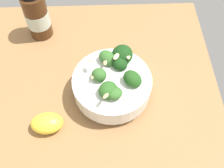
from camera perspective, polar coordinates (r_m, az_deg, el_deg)
name	(u,v)px	position (r cm, az deg, el deg)	size (l,w,h in cm)	color
ground_plane	(87,102)	(64.40, -5.27, -3.77)	(61.86, 61.86, 4.45)	#996D42
bowl_of_broccoli	(113,82)	(59.40, 0.15, 0.40)	(17.22, 17.83, 10.28)	white
lemon_wedge	(47,123)	(58.69, -13.48, -8.01)	(6.78, 4.79, 3.77)	yellow
bottle_tall	(37,15)	(72.29, -15.51, 13.71)	(5.98, 5.98, 13.98)	#472814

